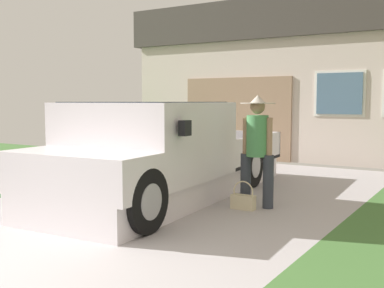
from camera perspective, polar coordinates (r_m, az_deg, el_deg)
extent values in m
cube|color=#B2ABAC|center=(8.15, 0.43, -6.31)|extent=(5.20, 9.00, 0.06)
cube|color=silver|center=(8.11, -2.29, -4.65)|extent=(2.20, 5.66, 0.42)
cube|color=silver|center=(7.36, -5.34, 0.49)|extent=(2.14, 2.39, 1.15)
cube|color=#1E2833|center=(7.34, -5.37, 3.17)|extent=(1.89, 2.20, 0.48)
cube|color=silver|center=(6.16, -13.40, -3.43)|extent=(2.05, 1.01, 0.54)
cube|color=black|center=(9.45, 2.52, -1.77)|extent=(2.15, 2.54, 0.06)
cube|color=silver|center=(9.05, 8.05, -0.64)|extent=(0.22, 2.41, 0.53)
cube|color=silver|center=(9.88, -2.54, -0.10)|extent=(0.22, 2.41, 0.53)
cube|color=silver|center=(10.49, 5.30, 0.19)|extent=(1.99, 0.19, 0.53)
cube|color=black|center=(6.10, -0.86, 1.92)|extent=(0.11, 0.19, 0.20)
cylinder|color=black|center=(5.79, -5.98, -6.79)|extent=(0.31, 0.82, 0.80)
cylinder|color=#9E9EA3|center=(5.79, -5.98, -6.79)|extent=(0.31, 0.46, 0.44)
cylinder|color=black|center=(6.89, -18.05, -5.07)|extent=(0.31, 0.82, 0.80)
cylinder|color=#9E9EA3|center=(6.89, -18.05, -5.07)|extent=(0.31, 0.46, 0.44)
cylinder|color=black|center=(8.90, 6.89, -2.57)|extent=(0.31, 0.82, 0.80)
cylinder|color=#9E9EA3|center=(8.90, 6.89, -2.57)|extent=(0.31, 0.46, 0.44)
cylinder|color=black|center=(9.65, -2.75, -1.92)|extent=(0.31, 0.82, 0.80)
cylinder|color=#9E9EA3|center=(9.65, -2.75, -1.92)|extent=(0.31, 0.46, 0.44)
cylinder|color=#333842|center=(7.17, 9.12, -4.49)|extent=(0.16, 0.16, 0.80)
cylinder|color=#333842|center=(7.31, 6.45, -4.27)|extent=(0.16, 0.16, 0.80)
cylinder|color=#4C9356|center=(7.16, 7.84, 0.97)|extent=(0.32, 0.32, 0.62)
cylinder|color=tan|center=(7.09, 9.25, 0.83)|extent=(0.09, 0.09, 0.57)
cylinder|color=tan|center=(7.24, 6.45, 0.96)|extent=(0.09, 0.09, 0.57)
sphere|color=tan|center=(7.14, 7.88, 4.47)|extent=(0.22, 0.22, 0.22)
cylinder|color=#BCB2A3|center=(7.14, 7.89, 4.88)|extent=(0.52, 0.52, 0.01)
cone|color=#BCB2A3|center=(7.14, 7.89, 5.37)|extent=(0.23, 0.23, 0.12)
cube|color=beige|center=(7.10, 6.15, -6.95)|extent=(0.36, 0.14, 0.21)
torus|color=beige|center=(7.07, 6.16, -5.70)|extent=(0.32, 0.02, 0.32)
cube|color=beige|center=(15.43, 16.68, 5.05)|extent=(10.15, 6.25, 3.22)
cube|color=#423D38|center=(15.58, 16.89, 12.99)|extent=(10.56, 6.50, 1.08)
cube|color=#93755B|center=(13.12, 5.36, 3.08)|extent=(3.14, 0.06, 2.23)
cube|color=slate|center=(12.13, 17.24, 5.81)|extent=(1.10, 0.05, 1.00)
cube|color=silver|center=(12.14, 17.26, 5.80)|extent=(1.23, 0.02, 1.12)
cube|color=#286B38|center=(13.16, -5.07, 0.58)|extent=(0.58, 0.68, 0.89)
cube|color=#1C4A27|center=(13.13, -5.08, 2.74)|extent=(0.60, 0.71, 0.10)
cylinder|color=black|center=(13.13, -6.53, -1.41)|extent=(0.05, 0.18, 0.18)
cylinder|color=black|center=(12.86, -4.99, -1.53)|extent=(0.05, 0.18, 0.18)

